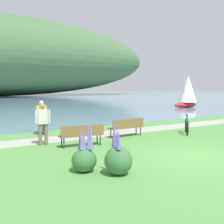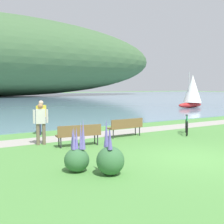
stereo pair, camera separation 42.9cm
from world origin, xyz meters
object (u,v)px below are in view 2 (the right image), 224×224
at_px(park_bench_further_along, 79,133).
at_px(person_on_the_grass, 41,121).
at_px(person_at_shoreline, 41,115).
at_px(sailboat_mid_bay, 192,91).
at_px(bicycle_leaning_near_bench, 187,126).
at_px(park_bench_near_camera, 126,126).

relative_size(park_bench_further_along, person_on_the_grass, 1.08).
height_order(person_at_shoreline, sailboat_mid_bay, sailboat_mid_bay).
xyz_separation_m(park_bench_further_along, bicycle_leaning_near_bench, (5.89, -0.14, -0.12)).
height_order(bicycle_leaning_near_bench, sailboat_mid_bay, sailboat_mid_bay).
distance_m(person_on_the_grass, sailboat_mid_bay, 23.24).
bearing_deg(person_at_shoreline, sailboat_mid_bay, 23.47).
bearing_deg(person_on_the_grass, park_bench_further_along, -41.76).
distance_m(park_bench_further_along, sailboat_mid_bay, 22.75).
height_order(park_bench_further_along, sailboat_mid_bay, sailboat_mid_bay).
xyz_separation_m(person_at_shoreline, sailboat_mid_bay, (19.72, 8.57, 0.92)).
relative_size(park_bench_near_camera, bicycle_leaning_near_bench, 1.37).
bearing_deg(park_bench_further_along, person_at_shoreline, 97.42).
height_order(park_bench_near_camera, park_bench_further_along, same).
bearing_deg(park_bench_further_along, sailboat_mid_bay, 31.93).
height_order(bicycle_leaning_near_bench, person_at_shoreline, person_at_shoreline).
bearing_deg(bicycle_leaning_near_bench, person_on_the_grass, 170.25).
relative_size(bicycle_leaning_near_bench, person_at_shoreline, 0.77).
relative_size(park_bench_near_camera, person_on_the_grass, 1.06).
height_order(park_bench_further_along, bicycle_leaning_near_bench, bicycle_leaning_near_bench).
bearing_deg(sailboat_mid_bay, bicycle_leaning_near_bench, -137.77).
xyz_separation_m(person_on_the_grass, sailboat_mid_bay, (20.49, 10.93, 0.92)).
bearing_deg(park_bench_near_camera, park_bench_further_along, -164.12).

